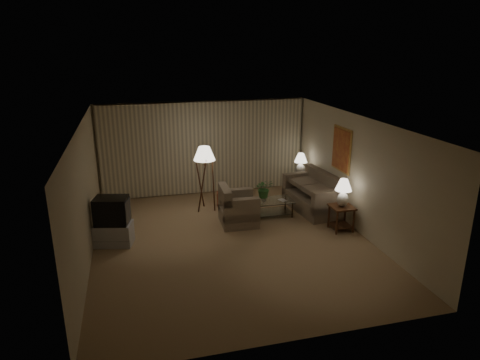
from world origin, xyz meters
The scene contains 16 objects.
ground centered at (0.00, 0.00, 0.00)m, with size 7.00×7.00×0.00m, color #967A52.
room_shell centered at (0.02, 1.51, 1.75)m, with size 6.04×7.02×2.72m.
sofa centered at (2.50, 1.32, 0.40)m, with size 1.98×1.27×0.80m.
armchair centered at (0.39, 0.94, 0.38)m, with size 0.98×0.93×0.77m.
side_table_near centered at (2.65, -0.03, 0.41)m, with size 0.52×0.52×0.60m.
side_table_far centered at (2.65, 2.57, 0.40)m, with size 0.48×0.40×0.60m.
table_lamp_near centered at (2.65, -0.03, 0.99)m, with size 0.39×0.39×0.67m.
table_lamp_far centered at (2.65, 2.57, 0.98)m, with size 0.37×0.37×0.64m.
coffee_table centered at (1.28, 1.22, 0.28)m, with size 1.20×0.66×0.41m.
tv_cabinet centered at (-2.55, 0.51, 0.25)m, with size 0.89×0.67×0.50m, color #ABABAD.
crt_tv centered at (-2.55, 0.51, 0.80)m, with size 0.79×0.65×0.60m, color black.
floor_lamp centered at (-0.24, 2.03, 0.90)m, with size 0.56×0.56×1.73m.
ottoman centered at (0.40, 2.22, 0.19)m, with size 0.58×0.58×0.38m, color #9B4834.
vase centered at (1.13, 1.22, 0.48)m, with size 0.13×0.13×0.14m, color white.
flowers centered at (1.13, 1.22, 0.80)m, with size 0.44×0.38×0.49m, color #3B7936.
book centered at (1.53, 1.12, 0.42)m, with size 0.15×0.21×0.02m, color olive.
Camera 1 is at (-1.99, -8.48, 4.26)m, focal length 32.00 mm.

